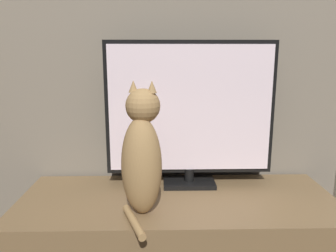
# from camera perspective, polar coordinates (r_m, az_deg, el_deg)

# --- Properties ---
(wall_back) EXTENTS (4.80, 0.05, 2.60)m
(wall_back) POSITION_cam_1_polar(r_m,az_deg,el_deg) (1.63, 1.29, 19.75)
(wall_back) COLOR #756B5B
(wall_back) RESTS_ON ground_plane
(tv_stand) EXTENTS (1.35, 0.53, 0.49)m
(tv_stand) POSITION_cam_1_polar(r_m,az_deg,el_deg) (1.56, 1.64, -20.54)
(tv_stand) COLOR brown
(tv_stand) RESTS_ON ground_plane
(tv) EXTENTS (0.76, 0.14, 0.66)m
(tv) POSITION_cam_1_polar(r_m,az_deg,el_deg) (1.48, 3.85, 2.39)
(tv) COLOR black
(tv) RESTS_ON tv_stand
(cat) EXTENTS (0.19, 0.31, 0.51)m
(cat) POSITION_cam_1_polar(r_m,az_deg,el_deg) (1.24, -4.55, -5.05)
(cat) COLOR #997547
(cat) RESTS_ON tv_stand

